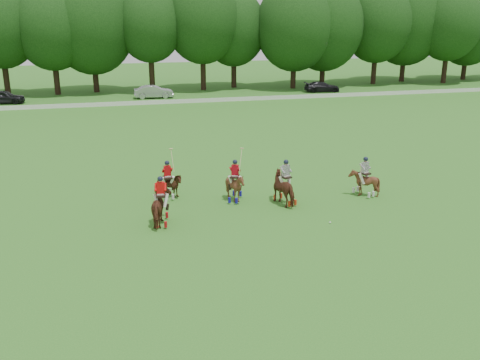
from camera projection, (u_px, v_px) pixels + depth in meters
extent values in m
plane|color=#296F1F|center=(255.00, 237.00, 24.02)|extent=(180.00, 180.00, 0.00)
cylinder|color=black|center=(6.00, 75.00, 64.42)|extent=(0.70, 0.70, 4.98)
cylinder|color=black|center=(56.00, 75.00, 65.45)|extent=(0.70, 0.70, 4.64)
ellipsoid|color=black|center=(51.00, 28.00, 63.76)|extent=(8.80, 8.80, 10.13)
cylinder|color=black|center=(95.00, 75.00, 67.53)|extent=(0.70, 0.70, 4.31)
ellipsoid|color=black|center=(91.00, 24.00, 65.69)|extent=(10.67, 10.67, 12.27)
cylinder|color=black|center=(152.00, 71.00, 67.63)|extent=(0.70, 0.70, 5.24)
ellipsoid|color=black|center=(149.00, 25.00, 65.94)|extent=(8.06, 8.06, 9.26)
cylinder|color=black|center=(203.00, 70.00, 69.42)|extent=(0.70, 0.70, 5.19)
ellipsoid|color=black|center=(202.00, 20.00, 67.58)|extent=(9.50, 9.50, 10.92)
cylinder|color=black|center=(234.00, 71.00, 71.85)|extent=(0.70, 0.70, 4.48)
ellipsoid|color=black|center=(234.00, 28.00, 70.21)|extent=(8.60, 8.60, 9.89)
cylinder|color=black|center=(293.00, 72.00, 71.05)|extent=(0.70, 0.70, 4.21)
ellipsoid|color=black|center=(295.00, 26.00, 69.29)|extent=(10.11, 10.11, 11.63)
cylinder|color=black|center=(322.00, 71.00, 73.43)|extent=(0.70, 0.70, 4.07)
ellipsoid|color=black|center=(324.00, 26.00, 71.65)|extent=(10.46, 10.46, 12.03)
cylinder|color=black|center=(374.00, 67.00, 75.37)|extent=(0.70, 0.70, 4.79)
ellipsoid|color=black|center=(377.00, 23.00, 73.59)|extent=(9.47, 9.47, 10.89)
cylinder|color=black|center=(403.00, 66.00, 78.13)|extent=(0.70, 0.70, 4.44)
ellipsoid|color=black|center=(407.00, 21.00, 76.25)|extent=(10.84, 10.84, 12.47)
cylinder|color=black|center=(445.00, 66.00, 76.26)|extent=(0.70, 0.70, 4.86)
ellipsoid|color=black|center=(450.00, 24.00, 74.53)|extent=(8.94, 8.94, 10.28)
cylinder|color=black|center=(464.00, 66.00, 80.45)|extent=(0.70, 0.70, 3.90)
ellipsoid|color=black|center=(469.00, 29.00, 78.83)|extent=(9.29, 9.29, 10.68)
cube|color=white|center=(162.00, 102.00, 59.10)|extent=(120.00, 0.10, 0.44)
imported|color=black|center=(3.00, 97.00, 59.12)|extent=(4.64, 2.33, 1.52)
imported|color=#A5A5AA|center=(154.00, 92.00, 63.01)|extent=(4.61, 1.73, 1.51)
imported|color=black|center=(322.00, 87.00, 68.05)|extent=(4.65, 2.30, 1.30)
imported|color=#432011|center=(161.00, 208.00, 25.28)|extent=(1.22, 2.12, 1.68)
cube|color=black|center=(161.00, 195.00, 25.09)|extent=(0.53, 0.62, 0.08)
cylinder|color=tan|center=(155.00, 197.00, 25.09)|extent=(0.06, 0.21, 1.29)
imported|color=#432011|center=(168.00, 186.00, 28.94)|extent=(1.41, 1.22, 1.36)
cube|color=black|center=(168.00, 177.00, 28.80)|extent=(0.47, 0.58, 0.08)
cylinder|color=tan|center=(172.00, 160.00, 28.61)|extent=(0.07, 0.77, 1.08)
imported|color=#432011|center=(235.00, 187.00, 28.46)|extent=(1.75, 1.83, 1.57)
cube|color=black|center=(235.00, 177.00, 28.29)|extent=(0.64, 0.69, 0.08)
cylinder|color=tan|center=(241.00, 160.00, 27.96)|extent=(0.35, 0.71, 1.08)
imported|color=#432011|center=(285.00, 188.00, 28.02)|extent=(1.50, 2.21, 1.71)
cube|color=black|center=(286.00, 177.00, 27.83)|extent=(0.59, 0.67, 0.08)
cylinder|color=tan|center=(281.00, 179.00, 27.70)|extent=(0.09, 0.21, 1.29)
imported|color=#432011|center=(364.00, 183.00, 29.28)|extent=(1.63, 1.71, 1.49)
cube|color=black|center=(365.00, 173.00, 29.12)|extent=(0.62, 0.69, 0.08)
cylinder|color=tan|center=(361.00, 176.00, 28.97)|extent=(0.11, 0.21, 1.29)
sphere|color=white|center=(330.00, 223.00, 25.59)|extent=(0.09, 0.09, 0.09)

